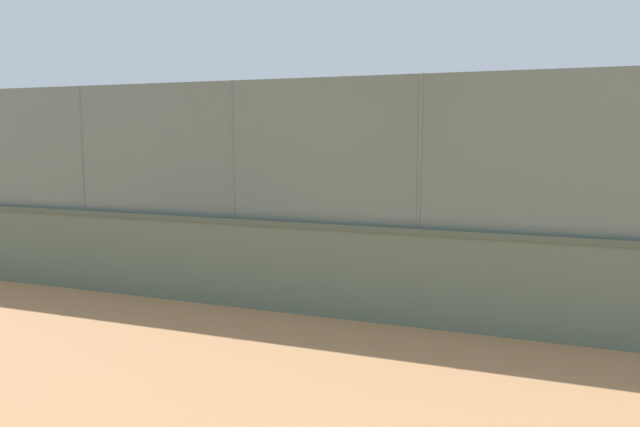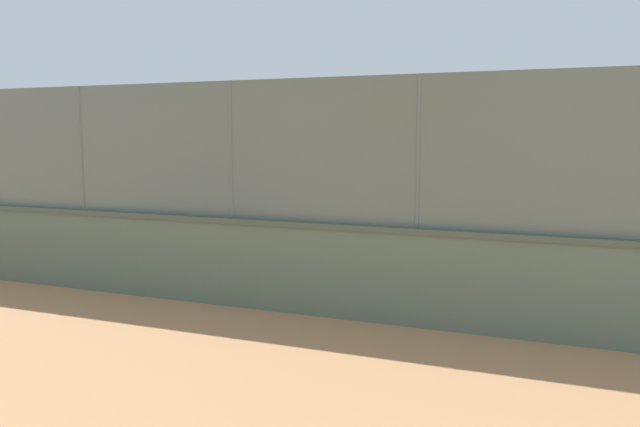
# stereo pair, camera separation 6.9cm
# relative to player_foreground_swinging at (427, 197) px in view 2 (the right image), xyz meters

# --- Properties ---
(ground_plane) EXTENTS (260.00, 260.00, 0.00)m
(ground_plane) POSITION_rel_player_foreground_swinging_xyz_m (2.55, -0.87, -0.95)
(ground_plane) COLOR tan
(perimeter_wall) EXTENTS (33.71, 1.68, 1.43)m
(perimeter_wall) POSITION_rel_player_foreground_swinging_xyz_m (2.96, 9.36, -0.23)
(perimeter_wall) COLOR slate
(perimeter_wall) RESTS_ON ground_plane
(fence_panel_on_wall) EXTENTS (33.09, 1.38, 2.16)m
(fence_panel_on_wall) POSITION_rel_player_foreground_swinging_xyz_m (2.96, 9.36, 1.56)
(fence_panel_on_wall) COLOR slate
(fence_panel_on_wall) RESTS_ON perimeter_wall
(player_foreground_swinging) EXTENTS (1.20, 0.74, 1.61)m
(player_foreground_swinging) POSITION_rel_player_foreground_swinging_xyz_m (0.00, 0.00, 0.00)
(player_foreground_swinging) COLOR black
(player_foreground_swinging) RESTS_ON ground_plane
(player_near_wall_returning) EXTENTS (1.15, 0.75, 1.71)m
(player_near_wall_returning) POSITION_rel_player_foreground_swinging_xyz_m (-0.40, 4.95, 0.07)
(player_near_wall_returning) COLOR #591919
(player_near_wall_returning) RESTS_ON ground_plane
(player_baseline_waiting) EXTENTS (0.73, 1.09, 1.67)m
(player_baseline_waiting) POSITION_rel_player_foreground_swinging_xyz_m (2.49, 4.10, 0.03)
(player_baseline_waiting) COLOR #B2B2B2
(player_baseline_waiting) RESTS_ON ground_plane
(sports_ball) EXTENTS (0.07, 0.07, 0.07)m
(sports_ball) POSITION_rel_player_foreground_swinging_xyz_m (0.38, 2.24, 0.11)
(sports_ball) COLOR yellow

